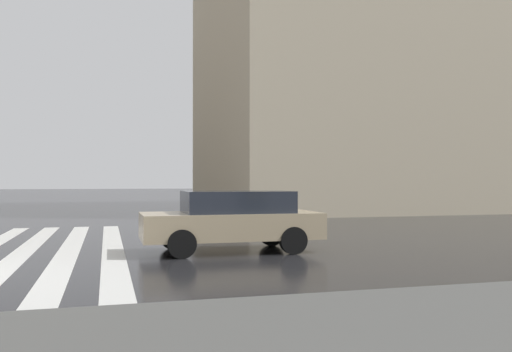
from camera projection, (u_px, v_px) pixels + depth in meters
name	position (u px, v px, depth m)	size (l,w,h in m)	color
haussmann_block_corner	(392.00, 12.00, 33.72)	(15.78, 22.73, 25.14)	beige
car_champagne	(233.00, 219.00, 12.50)	(1.85, 4.10, 1.41)	tan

